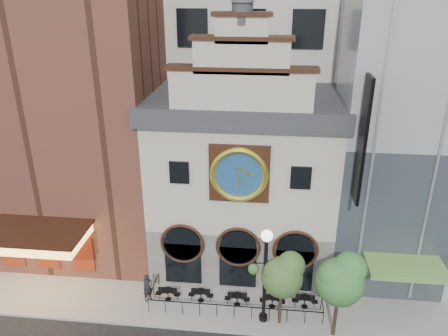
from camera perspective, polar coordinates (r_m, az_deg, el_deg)
ground at (r=27.28m, az=1.08°, el=-20.88°), size 120.00×120.00×0.00m
sidewalk at (r=29.08m, az=1.54°, el=-17.37°), size 44.00×5.00×0.15m
clock_building at (r=30.05m, az=2.52°, el=-0.99°), size 12.60×8.78×18.65m
theater_building at (r=33.55m, az=-20.19°, el=10.82°), size 14.00×15.60×25.00m
retail_building at (r=32.86m, az=26.24°, el=5.16°), size 14.00×14.40×20.00m
cafe_railing at (r=28.74m, az=1.56°, el=-16.57°), size 10.60×2.60×0.90m
bistro_0 at (r=29.24m, az=-7.35°, el=-15.95°), size 1.58×0.68×0.90m
bistro_1 at (r=28.96m, az=-3.05°, el=-16.20°), size 1.58×0.68×0.90m
bistro_2 at (r=28.65m, az=1.73°, el=-16.69°), size 1.58×0.68×0.90m
bistro_3 at (r=28.65m, az=6.33°, el=-16.84°), size 1.58×0.68×0.90m
bistro_4 at (r=28.93m, az=10.53°, el=-16.69°), size 1.58×0.68×0.90m
pedestrian at (r=29.07m, az=-9.92°, el=-15.16°), size 0.81×0.82×1.91m
lamppost at (r=25.60m, az=5.44°, el=-12.69°), size 1.99×0.79×6.25m
tree_left at (r=25.76m, az=7.73°, el=-13.57°), size 2.48×2.38×4.77m
tree_right at (r=25.34m, az=15.02°, el=-13.76°), size 2.78×2.68×5.35m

